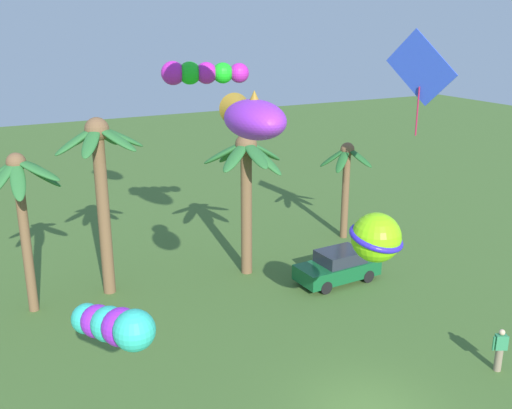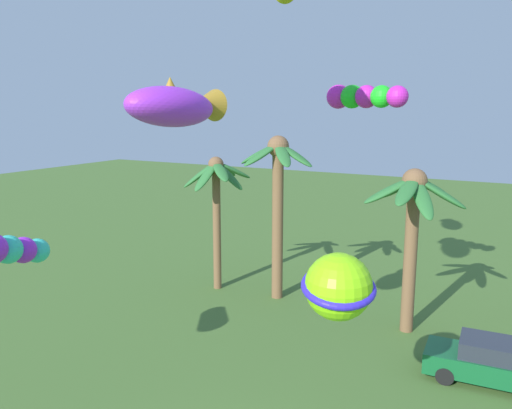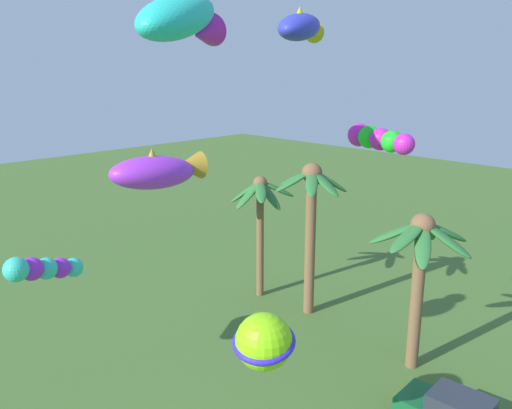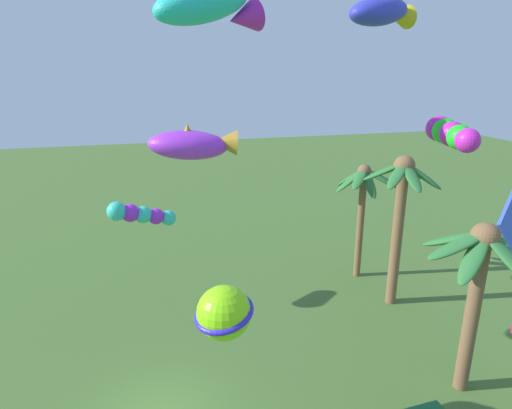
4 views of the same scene
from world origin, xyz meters
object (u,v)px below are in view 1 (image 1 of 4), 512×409
palm_tree_2 (347,169)px  kite_fish_0 (252,117)px  kite_diamond_1 (421,69)px  kite_ball_4 (376,237)px  kite_tube_6 (202,73)px  parked_car_0 (338,266)px  spectator_0 (500,350)px  palm_tree_1 (101,169)px  palm_tree_0 (21,192)px  kite_tube_5 (112,325)px  palm_tree_3 (246,170)px

palm_tree_2 → kite_fish_0: (-11.42, -11.22, 5.25)m
kite_fish_0 → kite_diamond_1: bearing=25.0°
kite_ball_4 → kite_tube_6: 10.41m
kite_fish_0 → kite_ball_4: 6.33m
parked_car_0 → spectator_0: (0.75, -8.62, 0.06)m
palm_tree_1 → palm_tree_2: size_ratio=1.46×
palm_tree_2 → kite_ball_4: (-6.80, -11.09, 0.94)m
palm_tree_0 → parked_car_0: palm_tree_0 is taller
spectator_0 → kite_tube_5: 13.82m
palm_tree_3 → kite_tube_5: palm_tree_3 is taller
kite_ball_4 → palm_tree_2: bearing=58.5°
palm_tree_2 → palm_tree_3: bearing=-165.2°
parked_car_0 → kite_tube_5: (-12.38, -8.67, 4.36)m
palm_tree_1 → kite_ball_4: palm_tree_1 is taller
palm_tree_3 → parked_car_0: bearing=-41.2°
palm_tree_3 → kite_tube_5: size_ratio=2.11×
kite_diamond_1 → kite_tube_6: kite_diamond_1 is taller
kite_fish_0 → kite_tube_6: 9.42m
parked_car_0 → kite_tube_6: 10.67m
palm_tree_1 → palm_tree_3: palm_tree_1 is taller
kite_diamond_1 → spectator_0: bearing=-103.8°
palm_tree_1 → kite_diamond_1: kite_diamond_1 is taller
kite_ball_4 → spectator_0: bearing=-30.1°
palm_tree_3 → parked_car_0: size_ratio=1.70×
palm_tree_3 → kite_diamond_1: size_ratio=1.55×
palm_tree_1 → kite_fish_0: (1.95, -10.24, 3.50)m
palm_tree_3 → spectator_0: 12.91m
palm_tree_0 → kite_ball_4: (9.82, -9.84, -0.31)m
palm_tree_0 → kite_tube_5: size_ratio=2.10×
spectator_0 → kite_tube_5: kite_tube_5 is taller
kite_diamond_1 → kite_ball_4: kite_diamond_1 is taller
palm_tree_2 → kite_fish_0: 16.85m
parked_car_0 → spectator_0: 8.65m
parked_car_0 → kite_ball_4: bearing=-116.0°
palm_tree_2 → palm_tree_3: (-6.97, -1.84, 1.16)m
palm_tree_1 → kite_fish_0: bearing=-79.2°
palm_tree_2 → kite_tube_6: size_ratio=1.52×
palm_tree_2 → spectator_0: size_ratio=3.38×
palm_tree_0 → kite_tube_5: bearing=-87.4°
kite_tube_6 → palm_tree_1: bearing=165.4°
spectator_0 → kite_tube_6: 15.52m
kite_tube_5 → palm_tree_2: bearing=39.8°
kite_ball_4 → kite_tube_6: (-2.33, 9.00, 4.69)m
palm_tree_3 → spectator_0: bearing=-70.6°
kite_ball_4 → kite_tube_6: size_ratio=0.70×
parked_car_0 → palm_tree_3: bearing=138.8°
palm_tree_0 → kite_fish_0: 11.94m
kite_tube_5 → kite_ball_4: bearing=13.9°
palm_tree_3 → spectator_0: size_ratio=4.26×
palm_tree_2 → parked_car_0: 6.77m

